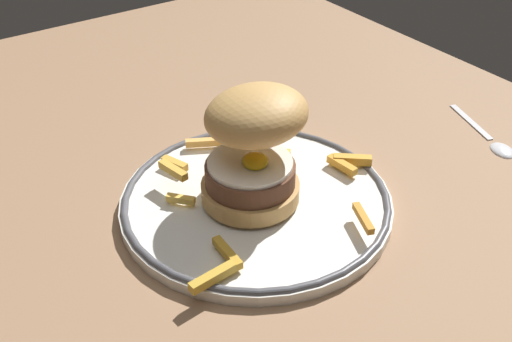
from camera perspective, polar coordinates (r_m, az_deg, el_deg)
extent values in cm
cube|color=#926D4E|center=(65.85, 1.88, -5.68)|extent=(125.62, 91.50, 4.00)
cylinder|color=white|center=(65.66, 0.00, -2.87)|extent=(28.29, 28.29, 1.20)
torus|color=#4C4C51|center=(65.30, 0.00, -2.45)|extent=(27.89, 27.89, 0.80)
cylinder|color=tan|center=(64.19, -0.52, -1.75)|extent=(10.08, 10.08, 1.80)
cylinder|color=brown|center=(63.02, -0.53, -0.29)|extent=(9.16, 9.16, 2.20)
cylinder|color=white|center=(62.25, -0.54, 0.73)|extent=(8.57, 8.57, 0.50)
ellipsoid|color=yellow|center=(61.37, -0.07, 0.93)|extent=(2.60, 2.60, 1.40)
ellipsoid|color=tan|center=(61.32, 0.28, 5.23)|extent=(14.49, 14.25, 6.64)
cube|color=gold|center=(73.44, -1.65, 2.93)|extent=(3.55, 2.87, 0.72)
cube|color=gold|center=(65.63, -7.54, 0.08)|extent=(3.93, 1.56, 0.82)
cube|color=gold|center=(71.70, -1.45, 2.12)|extent=(3.03, 4.10, 0.83)
cube|color=#E7A951|center=(73.11, -4.36, 2.71)|extent=(2.90, 4.47, 0.80)
cube|color=gold|center=(57.68, -2.62, -7.42)|extent=(4.40, 1.01, 0.79)
cube|color=#E9B747|center=(64.33, -6.85, -2.55)|extent=(2.73, 2.51, 0.71)
cube|color=orange|center=(61.23, 9.71, -4.24)|extent=(4.21, 2.25, 0.71)
cube|color=#E2B44F|center=(70.64, -1.34, 1.52)|extent=(4.65, 2.17, 0.74)
cube|color=gold|center=(70.84, 1.93, 1.62)|extent=(2.43, 2.88, 0.76)
cube|color=gold|center=(69.40, 7.81, 0.54)|extent=(3.93, 1.22, 0.85)
cube|color=gold|center=(69.50, -7.40, 0.64)|extent=(3.35, 1.92, 0.86)
cube|color=gold|center=(55.39, -3.97, -9.60)|extent=(1.29, 4.67, 0.89)
cube|color=gold|center=(70.33, 8.74, 1.02)|extent=(3.48, 3.87, 0.97)
cube|color=silver|center=(85.05, 18.93, 4.32)|extent=(8.77, 3.70, 0.32)
ellipsoid|color=silver|center=(80.21, 21.52, 1.95)|extent=(4.25, 3.64, 0.90)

